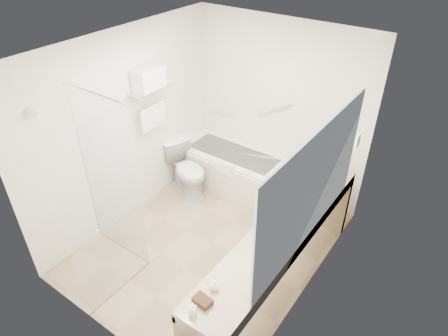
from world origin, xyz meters
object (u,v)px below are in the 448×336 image
Objects in this scene: bathtub at (233,169)px; toilet at (187,170)px; amenity_basket at (203,301)px; water_bottle_left at (311,190)px; vanity_counter at (279,248)px.

toilet is (-0.45, -0.54, 0.10)m from bathtub.
amenity_basket is at bearing -116.21° from toilet.
amenity_basket is (1.85, -1.97, 0.50)m from toilet.
water_bottle_left is (1.95, -0.11, 0.56)m from toilet.
amenity_basket is 1.87m from water_bottle_left.
toilet is at bearing -129.87° from bathtub.
water_bottle_left is (0.10, 1.86, 0.06)m from amenity_basket.
toilet is at bearing 133.19° from amenity_basket.
vanity_counter is at bearing -42.35° from bathtub.
bathtub is 8.71× the size of water_bottle_left.
water_bottle_left reaches higher than vanity_counter.
bathtub is at bearing 137.65° from vanity_counter.
vanity_counter is (1.52, -1.39, 0.36)m from bathtub.
toilet is at bearing 176.81° from water_bottle_left.
vanity_counter is 2.17m from toilet.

